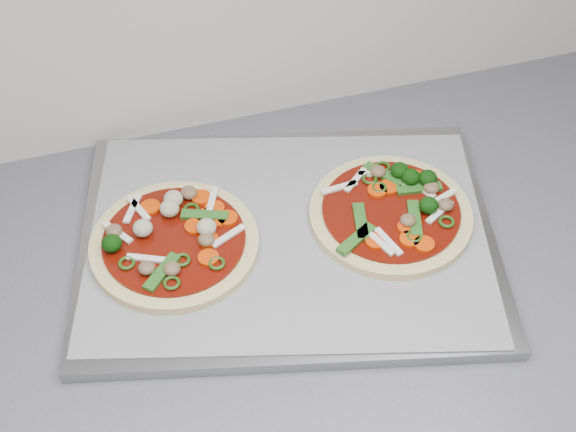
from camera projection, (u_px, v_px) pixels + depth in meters
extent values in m
cube|color=gray|center=(288.00, 238.00, 0.99)|extent=(0.58, 0.48, 0.02)
cube|color=gray|center=(288.00, 233.00, 0.98)|extent=(0.56, 0.47, 0.00)
cylinder|color=#EAD587|center=(175.00, 244.00, 0.96)|extent=(0.28, 0.28, 0.01)
cylinder|color=#5F1209|center=(174.00, 240.00, 0.95)|extent=(0.23, 0.23, 0.00)
ellipsoid|color=brown|center=(172.00, 269.00, 0.91)|extent=(0.02, 0.02, 0.01)
torus|color=#244611|center=(127.00, 263.00, 0.92)|extent=(0.03, 0.03, 0.00)
ellipsoid|color=brown|center=(147.00, 268.00, 0.91)|extent=(0.03, 0.03, 0.01)
cylinder|color=#FF4B00|center=(227.00, 218.00, 0.97)|extent=(0.03, 0.03, 0.00)
cube|color=white|center=(133.00, 209.00, 0.98)|extent=(0.03, 0.05, 0.00)
cylinder|color=#FF4B00|center=(208.00, 240.00, 0.95)|extent=(0.03, 0.03, 0.00)
cube|color=#2F6A23|center=(162.00, 272.00, 0.92)|extent=(0.05, 0.05, 0.00)
ellipsoid|color=brown|center=(189.00, 193.00, 1.00)|extent=(0.02, 0.02, 0.01)
cube|color=white|center=(147.00, 259.00, 0.93)|extent=(0.05, 0.03, 0.00)
ellipsoid|color=#BCB894|center=(169.00, 209.00, 0.97)|extent=(0.03, 0.03, 0.02)
cylinder|color=#FF4B00|center=(214.00, 208.00, 0.98)|extent=(0.03, 0.03, 0.00)
cylinder|color=#FF4B00|center=(206.00, 216.00, 0.98)|extent=(0.04, 0.04, 0.00)
ellipsoid|color=#BCB894|center=(173.00, 199.00, 0.98)|extent=(0.03, 0.03, 0.02)
ellipsoid|color=#BCB894|center=(143.00, 228.00, 0.95)|extent=(0.03, 0.03, 0.02)
torus|color=#244611|center=(191.00, 209.00, 0.98)|extent=(0.03, 0.03, 0.00)
ellipsoid|color=brown|center=(206.00, 240.00, 0.94)|extent=(0.03, 0.03, 0.01)
cube|color=white|center=(117.00, 232.00, 0.96)|extent=(0.03, 0.04, 0.00)
torus|color=#244611|center=(217.00, 263.00, 0.92)|extent=(0.02, 0.02, 0.00)
cube|color=white|center=(212.00, 201.00, 0.99)|extent=(0.03, 0.05, 0.00)
cylinder|color=#FF4B00|center=(216.00, 219.00, 0.97)|extent=(0.03, 0.03, 0.00)
cube|color=#2F6A23|center=(205.00, 215.00, 0.98)|extent=(0.06, 0.03, 0.00)
torus|color=#244611|center=(172.00, 283.00, 0.90)|extent=(0.02, 0.02, 0.00)
ellipsoid|color=#0E390B|center=(112.00, 243.00, 0.94)|extent=(0.03, 0.03, 0.02)
ellipsoid|color=brown|center=(114.00, 231.00, 0.95)|extent=(0.03, 0.03, 0.01)
cube|color=white|center=(228.00, 236.00, 0.95)|extent=(0.05, 0.03, 0.00)
torus|color=#244611|center=(170.00, 208.00, 0.98)|extent=(0.03, 0.03, 0.00)
cylinder|color=#FF4B00|center=(195.00, 226.00, 0.96)|extent=(0.03, 0.03, 0.00)
torus|color=#244611|center=(182.00, 260.00, 0.93)|extent=(0.03, 0.03, 0.00)
ellipsoid|color=brown|center=(189.00, 192.00, 1.00)|extent=(0.02, 0.02, 0.01)
ellipsoid|color=#BCB894|center=(206.00, 227.00, 0.95)|extent=(0.02, 0.02, 0.02)
cylinder|color=#FF4B00|center=(208.00, 258.00, 0.93)|extent=(0.03, 0.03, 0.00)
cube|color=white|center=(138.00, 208.00, 0.98)|extent=(0.02, 0.05, 0.00)
cylinder|color=#FF4B00|center=(150.00, 207.00, 0.99)|extent=(0.03, 0.03, 0.00)
cylinder|color=#FF4B00|center=(202.00, 197.00, 1.00)|extent=(0.03, 0.03, 0.00)
cylinder|color=#EAD587|center=(391.00, 214.00, 0.99)|extent=(0.22, 0.22, 0.01)
cylinder|color=#5F1209|center=(391.00, 210.00, 0.99)|extent=(0.18, 0.18, 0.00)
cube|color=#2F6A23|center=(419.00, 188.00, 1.01)|extent=(0.06, 0.02, 0.00)
cylinder|color=#FF4B00|center=(415.00, 177.00, 1.02)|extent=(0.03, 0.03, 0.00)
cube|color=white|center=(388.00, 242.00, 0.95)|extent=(0.02, 0.05, 0.00)
cylinder|color=#FF4B00|center=(407.00, 227.00, 0.96)|extent=(0.04, 0.04, 0.00)
cylinder|color=#FF4B00|center=(377.00, 190.00, 1.01)|extent=(0.03, 0.03, 0.00)
ellipsoid|color=#0E390B|center=(429.00, 205.00, 0.98)|extent=(0.03, 0.03, 0.02)
torus|color=#244611|center=(383.00, 167.00, 1.03)|extent=(0.02, 0.02, 0.00)
ellipsoid|color=brown|center=(431.00, 188.00, 1.00)|extent=(0.03, 0.03, 0.01)
ellipsoid|color=brown|center=(408.00, 220.00, 0.96)|extent=(0.02, 0.02, 0.01)
cylinder|color=#FF4B00|center=(402.00, 174.00, 1.03)|extent=(0.03, 0.03, 0.00)
cylinder|color=#FF4B00|center=(410.00, 239.00, 0.95)|extent=(0.03, 0.03, 0.00)
cube|color=white|center=(377.00, 174.00, 1.03)|extent=(0.05, 0.02, 0.00)
cube|color=white|center=(441.00, 198.00, 1.00)|extent=(0.05, 0.02, 0.00)
cylinder|color=#FF4B00|center=(389.00, 187.00, 1.01)|extent=(0.04, 0.04, 0.00)
ellipsoid|color=#0E390B|center=(400.00, 170.00, 1.02)|extent=(0.03, 0.03, 0.02)
cube|color=#2F6A23|center=(356.00, 239.00, 0.95)|extent=(0.06, 0.04, 0.00)
torus|color=#244611|center=(370.00, 179.00, 1.02)|extent=(0.02, 0.02, 0.00)
torus|color=#244611|center=(379.00, 188.00, 1.01)|extent=(0.03, 0.03, 0.00)
cube|color=#2F6A23|center=(361.00, 221.00, 0.97)|extent=(0.03, 0.06, 0.00)
torus|color=#244611|center=(447.00, 222.00, 0.97)|extent=(0.02, 0.02, 0.00)
cube|color=white|center=(379.00, 242.00, 0.95)|extent=(0.02, 0.05, 0.00)
cube|color=white|center=(402.00, 177.00, 1.02)|extent=(0.02, 0.05, 0.00)
ellipsoid|color=brown|center=(445.00, 205.00, 0.98)|extent=(0.03, 0.03, 0.01)
cube|color=#2F6A23|center=(415.00, 218.00, 0.97)|extent=(0.03, 0.06, 0.00)
cube|color=white|center=(440.00, 212.00, 0.98)|extent=(0.05, 0.03, 0.00)
cube|color=white|center=(356.00, 180.00, 1.02)|extent=(0.04, 0.04, 0.00)
cylinder|color=#FF4B00|center=(424.00, 244.00, 0.94)|extent=(0.03, 0.03, 0.00)
ellipsoid|color=#0E390B|center=(428.00, 178.00, 1.01)|extent=(0.03, 0.03, 0.02)
cube|color=#2F6A23|center=(384.00, 175.00, 1.02)|extent=(0.04, 0.06, 0.00)
cube|color=white|center=(420.00, 187.00, 1.01)|extent=(0.03, 0.05, 0.00)
ellipsoid|color=brown|center=(378.00, 171.00, 1.02)|extent=(0.03, 0.03, 0.01)
cube|color=white|center=(339.00, 187.00, 1.01)|extent=(0.05, 0.01, 0.00)
ellipsoid|color=#0E390B|center=(411.00, 177.00, 1.01)|extent=(0.03, 0.03, 0.02)
cylinder|color=#FF4B00|center=(376.00, 241.00, 0.95)|extent=(0.03, 0.03, 0.00)
torus|color=#244611|center=(414.00, 237.00, 0.95)|extent=(0.02, 0.02, 0.00)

